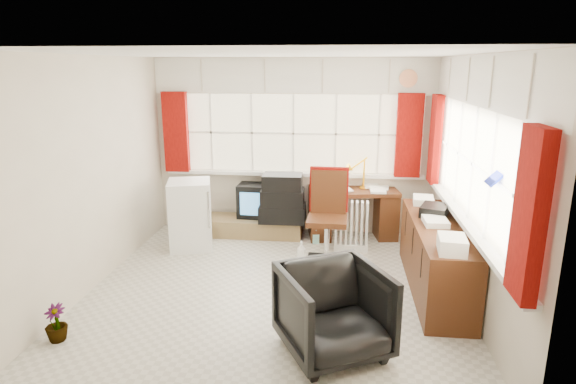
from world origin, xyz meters
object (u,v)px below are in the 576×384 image
Objects in this scene: tv_bench at (254,226)px; crt_tv at (258,200)px; desk_lamp at (364,167)px; task_chair at (328,213)px; radiator at (351,230)px; desk at (353,210)px; credenza at (435,256)px; office_chair at (334,312)px; mini_fridge at (190,215)px.

tv_bench is 0.39m from crt_tv.
tv_bench is at bearing -175.16° from desk_lamp.
radiator is at bearing 52.31° from task_chair.
tv_bench is (-1.09, 0.83, -0.50)m from task_chair.
desk is 0.65× the size of credenza.
desk_lamp is 1.91m from credenza.
task_chair reaches higher than office_chair.
office_chair is 0.91× the size of mini_fridge.
credenza is 3.63× the size of crt_tv.
mini_fridge is at bearing -137.03° from crt_tv.
desk_lamp is 2.48m from mini_fridge.
desk is 1.38m from crt_tv.
credenza is 2.17× the size of mini_fridge.
desk_lamp is 0.66× the size of radiator.
office_chair is at bearing -67.11° from tv_bench.
desk_lamp is 1.80m from tv_bench.
crt_tv is (-1.38, 0.06, 0.10)m from desk.
radiator is at bearing -17.62° from tv_bench.
desk_lamp is 0.22× the size of credenza.
credenza is 2.75m from tv_bench.
desk is 1.10× the size of task_chair.
office_chair is 2.42m from radiator.
desk_lamp reaches higher than office_chair.
tv_bench is (-1.42, -0.08, -0.27)m from desk.
office_chair is 3.21m from crt_tv.
desk is at bearing 70.26° from task_chair.
radiator is 0.73× the size of mini_fridge.
tv_bench is (-1.39, 0.44, -0.15)m from radiator.
desk reaches higher than radiator.
desk is at bearing 58.38° from office_chair.
tv_bench is 1.01m from mini_fridge.
task_chair reaches higher than credenza.
desk_lamp reaches higher than radiator.
office_chair reaches higher than radiator.
desk_lamp reaches higher than crt_tv.
crt_tv is (0.04, 0.14, 0.37)m from tv_bench.
task_chair is at bearing -42.83° from crt_tv.
office_chair is 0.42× the size of credenza.
desk reaches higher than tv_bench.
task_chair is at bearing -115.86° from desk_lamp.
mini_fridge is (-2.16, -0.67, 0.07)m from desk.
office_chair is 1.52× the size of crt_tv.
desk is 1.00m from task_chair.
task_chair reaches higher than mini_fridge.
credenza is at bearing -61.72° from desk.
mini_fridge is (-2.14, -0.15, 0.19)m from radiator.
tv_bench is at bearing 162.38° from radiator.
desk is 0.64m from desk_lamp.
crt_tv reaches higher than tv_bench.
mini_fridge is at bearing -162.54° from desk_lamp.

